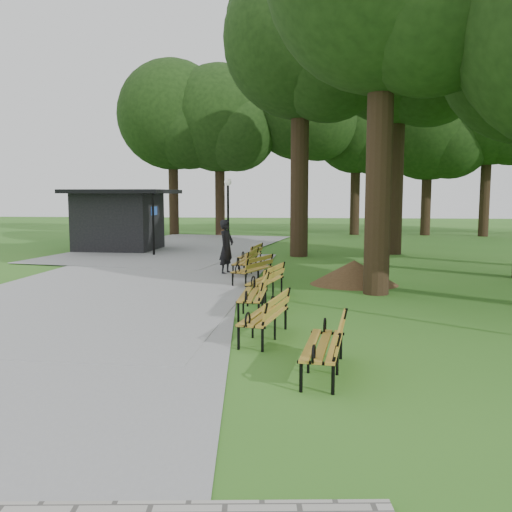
# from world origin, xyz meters

# --- Properties ---
(ground) EXTENTS (100.00, 100.00, 0.00)m
(ground) POSITION_xyz_m (0.00, 0.00, 0.00)
(ground) COLOR #2C641C
(ground) RESTS_ON ground
(path) EXTENTS (12.00, 38.00, 0.06)m
(path) POSITION_xyz_m (-4.00, 3.00, 0.03)
(path) COLOR gray
(path) RESTS_ON ground
(person) EXTENTS (0.65, 0.79, 1.87)m
(person) POSITION_xyz_m (-1.15, 5.01, 0.94)
(person) COLOR black
(person) RESTS_ON ground
(kiosk) EXTENTS (4.93, 4.35, 2.96)m
(kiosk) POSITION_xyz_m (-7.55, 12.35, 1.48)
(kiosk) COLOR black
(kiosk) RESTS_ON ground
(lamp_post) EXTENTS (0.32, 0.32, 3.43)m
(lamp_post) POSITION_xyz_m (-1.86, 10.25, 2.44)
(lamp_post) COLOR black
(lamp_post) RESTS_ON ground
(dirt_mound) EXTENTS (2.23, 2.23, 0.74)m
(dirt_mound) POSITION_xyz_m (3.03, 3.25, 0.37)
(dirt_mound) COLOR #47301C
(dirt_mound) RESTS_ON ground
(bench_0) EXTENTS (0.87, 1.97, 0.88)m
(bench_0) POSITION_xyz_m (1.84, -5.12, 0.44)
(bench_0) COLOR #B08328
(bench_0) RESTS_ON ground
(bench_1) EXTENTS (1.02, 1.99, 0.88)m
(bench_1) POSITION_xyz_m (0.78, -3.19, 0.44)
(bench_1) COLOR #B08328
(bench_1) RESTS_ON ground
(bench_2) EXTENTS (0.66, 1.91, 0.88)m
(bench_2) POSITION_xyz_m (0.36, -1.08, 0.44)
(bench_2) COLOR #B08328
(bench_2) RESTS_ON ground
(bench_3) EXTENTS (1.07, 2.00, 0.88)m
(bench_3) POSITION_xyz_m (0.49, 0.99, 0.44)
(bench_3) COLOR #B08328
(bench_3) RESTS_ON ground
(bench_4) EXTENTS (1.31, 2.00, 0.88)m
(bench_4) POSITION_xyz_m (-0.07, 3.10, 0.44)
(bench_4) COLOR #B08328
(bench_4) RESTS_ON ground
(bench_5) EXTENTS (0.84, 1.96, 0.88)m
(bench_5) POSITION_xyz_m (-0.50, 4.94, 0.44)
(bench_5) COLOR #B08328
(bench_5) RESTS_ON ground
(bench_6) EXTENTS (0.90, 1.97, 0.88)m
(bench_6) POSITION_xyz_m (-0.54, 6.85, 0.44)
(bench_6) COLOR #B08328
(bench_6) RESTS_ON ground
(lawn_tree_2) EXTENTS (6.64, 6.64, 12.57)m
(lawn_tree_2) POSITION_xyz_m (1.25, 10.66, 9.16)
(lawn_tree_2) COLOR black
(lawn_tree_2) RESTS_ON ground
(lawn_tree_4) EXTENTS (6.92, 6.92, 12.74)m
(lawn_tree_4) POSITION_xyz_m (5.54, 11.97, 9.21)
(lawn_tree_4) COLOR black
(lawn_tree_4) RESTS_ON ground
(tree_backdrop) EXTENTS (35.89, 8.99, 16.12)m
(tree_backdrop) POSITION_xyz_m (6.96, 23.20, 8.06)
(tree_backdrop) COLOR black
(tree_backdrop) RESTS_ON ground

